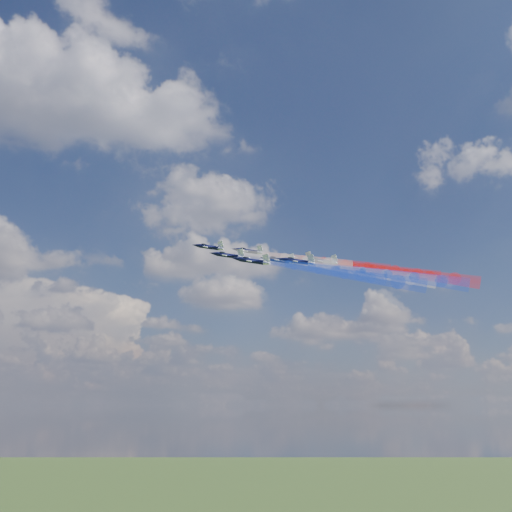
{
  "coord_description": "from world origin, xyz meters",
  "views": [
    {
      "loc": [
        -62.91,
        -179.95,
        85.16
      ],
      "look_at": [
        -23.92,
        -9.06,
        129.73
      ],
      "focal_mm": 41.37,
      "sensor_mm": 36.0,
      "label": 1
    }
  ],
  "objects": [
    {
      "name": "trail_lead",
      "position": [
        -16.12,
        -13.9,
        128.52
      ],
      "size": [
        36.03,
        26.19,
        13.59
      ],
      "primitive_type": null,
      "rotation": [
        0.23,
        -0.25,
        0.94
      ],
      "color": "white"
    },
    {
      "name": "jet_outer_right",
      "position": [
        -7.28,
        2.72,
        133.15
      ],
      "size": [
        15.17,
        14.66,
        7.85
      ],
      "primitive_type": null,
      "rotation": [
        0.23,
        -0.25,
        0.94
      ],
      "color": "black"
    },
    {
      "name": "jet_center_third",
      "position": [
        -17.43,
        -12.06,
        128.08
      ],
      "size": [
        15.17,
        14.66,
        7.85
      ],
      "primitive_type": null,
      "rotation": [
        0.23,
        -0.25,
        0.94
      ],
      "color": "black"
    },
    {
      "name": "trail_outer_right",
      "position": [
        13.8,
        -10.96,
        127.56
      ],
      "size": [
        36.03,
        26.19,
        13.59
      ],
      "primitive_type": null,
      "rotation": [
        0.23,
        -0.25,
        0.94
      ],
      "color": "red"
    },
    {
      "name": "trail_inner_right",
      "position": [
        -2.77,
        -11.23,
        128.68
      ],
      "size": [
        36.03,
        26.19,
        13.59
      ],
      "primitive_type": null,
      "rotation": [
        0.23,
        -0.25,
        0.94
      ],
      "color": "red"
    },
    {
      "name": "trail_rear_left",
      "position": [
        5.54,
        -38.37,
        119.22
      ],
      "size": [
        36.03,
        26.19,
        13.59
      ],
      "primitive_type": null,
      "rotation": [
        0.23,
        -0.25,
        0.94
      ],
      "color": "blue"
    },
    {
      "name": "trail_inner_left",
      "position": [
        -12.59,
        -28.66,
        122.29
      ],
      "size": [
        36.03,
        26.19,
        13.59
      ],
      "primitive_type": null,
      "rotation": [
        0.23,
        -0.25,
        0.94
      ],
      "color": "blue"
    },
    {
      "name": "jet_lead",
      "position": [
        -37.2,
        -0.22,
        134.1
      ],
      "size": [
        15.17,
        14.66,
        7.85
      ],
      "primitive_type": null,
      "rotation": [
        0.23,
        -0.25,
        0.94
      ],
      "color": "black"
    },
    {
      "name": "trail_outer_left",
      "position": [
        -8.15,
        -41.41,
        117.82
      ],
      "size": [
        36.03,
        26.19,
        13.59
      ],
      "primitive_type": null,
      "rotation": [
        0.23,
        -0.25,
        0.94
      ],
      "color": "blue"
    },
    {
      "name": "jet_outer_left",
      "position": [
        -29.23,
        -27.73,
        123.4
      ],
      "size": [
        15.17,
        14.66,
        7.85
      ],
      "primitive_type": null,
      "rotation": [
        0.23,
        -0.25,
        0.94
      ],
      "color": "black"
    },
    {
      "name": "trail_rear_right",
      "position": [
        17.07,
        -26.15,
        122.82
      ],
      "size": [
        36.03,
        26.19,
        13.59
      ],
      "primitive_type": null,
      "rotation": [
        0.23,
        -0.25,
        0.94
      ],
      "color": "red"
    },
    {
      "name": "jet_inner_right",
      "position": [
        -23.85,
        2.45,
        134.26
      ],
      "size": [
        15.17,
        14.66,
        7.85
      ],
      "primitive_type": null,
      "rotation": [
        0.23,
        -0.25,
        0.94
      ],
      "color": "black"
    },
    {
      "name": "trail_center_third",
      "position": [
        3.65,
        -25.75,
        122.5
      ],
      "size": [
        36.03,
        26.19,
        13.59
      ],
      "primitive_type": null,
      "rotation": [
        0.23,
        -0.25,
        0.94
      ],
      "color": "white"
    },
    {
      "name": "jet_inner_left",
      "position": [
        -33.67,
        -14.98,
        127.87
      ],
      "size": [
        15.17,
        14.66,
        7.85
      ],
      "primitive_type": null,
      "rotation": [
        0.23,
        -0.25,
        0.94
      ],
      "color": "black"
    },
    {
      "name": "jet_rear_left",
      "position": [
        -15.54,
        -24.69,
        124.8
      ],
      "size": [
        15.17,
        14.66,
        7.85
      ],
      "primitive_type": null,
      "rotation": [
        0.23,
        -0.25,
        0.94
      ],
      "color": "black"
    },
    {
      "name": "jet_rear_right",
      "position": [
        -4.01,
        -12.47,
        128.41
      ],
      "size": [
        15.17,
        14.66,
        7.85
      ],
      "primitive_type": null,
      "rotation": [
        0.23,
        -0.25,
        0.94
      ],
      "color": "black"
    }
  ]
}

